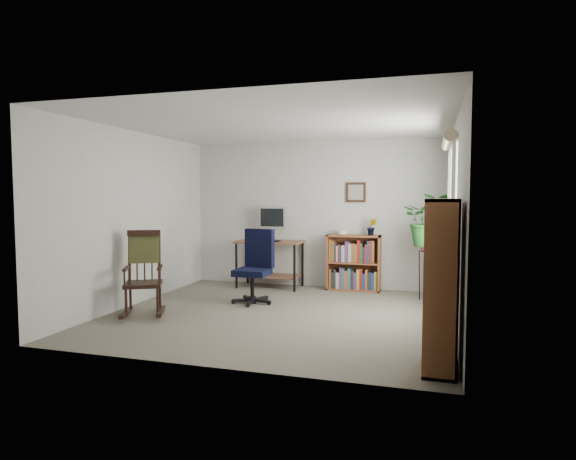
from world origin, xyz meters
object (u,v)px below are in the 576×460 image
(low_bookshelf, at_px, (354,263))
(rocking_chair, at_px, (143,272))
(office_chair, at_px, (252,266))
(desk, at_px, (270,264))
(tall_bookshelf, at_px, (440,284))

(low_bookshelf, bearing_deg, rocking_chair, -134.57)
(office_chair, relative_size, low_bookshelf, 1.18)
(office_chair, xyz_separation_m, rocking_chair, (-1.08, -1.02, 0.02))
(desk, xyz_separation_m, tall_bookshelf, (2.62, -3.16, 0.36))
(rocking_chair, bearing_deg, tall_bookshelf, -41.90)
(desk, height_order, rocking_chair, rocking_chair)
(desk, distance_m, office_chair, 1.22)
(desk, height_order, tall_bookshelf, tall_bookshelf)
(rocking_chair, distance_m, low_bookshelf, 3.29)
(desk, relative_size, tall_bookshelf, 0.72)
(low_bookshelf, relative_size, tall_bookshelf, 0.60)
(desk, bearing_deg, tall_bookshelf, -50.36)
(desk, height_order, office_chair, office_chair)
(rocking_chair, bearing_deg, low_bookshelf, 18.27)
(desk, relative_size, rocking_chair, 0.99)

